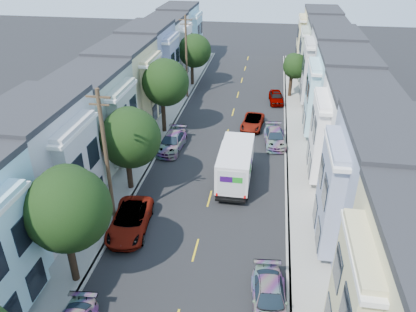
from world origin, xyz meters
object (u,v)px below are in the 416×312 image
Objects in this scene: tree_far_r at (295,67)px; parked_right_c at (275,137)px; tree_b at (67,210)px; parked_right_b at (269,299)px; parked_right_d at (276,97)px; fedex_truck at (236,164)px; tree_e at (194,51)px; lead_sedan at (253,122)px; utility_pole_near at (107,160)px; utility_pole_far at (186,58)px; parked_left_c at (130,221)px; tree_c at (129,138)px; parked_left_d at (172,142)px; tree_d at (165,83)px.

tree_far_r is 14.37m from parked_right_c.
tree_b is 36.58m from tree_far_r.
parked_right_d reaches higher than parked_right_b.
parked_right_b is (11.20, -0.22, -4.58)m from tree_b.
fedex_truck is at bearing -103.43° from tree_far_r.
tree_e is 1.51× the size of lead_sedan.
tree_b is 25.78m from lead_sedan.
parked_right_b is at bearing -93.33° from tree_far_r.
tree_b reaches higher than parked_right_c.
tree_b reaches higher than fedex_truck.
fedex_truck is at bearing 40.06° from utility_pole_near.
utility_pole_far is at bearing -169.87° from tree_far_r.
fedex_truck is at bearing -71.60° from tree_e.
parked_left_c is (-6.64, -7.38, -1.04)m from fedex_truck.
utility_pole_near reaches higher than fedex_truck.
tree_e is at bearing 168.96° from tree_far_r.
utility_pole_far reaches higher than lead_sedan.
tree_far_r reaches higher than lead_sedan.
utility_pole_far is 1.48× the size of fedex_truck.
tree_c reaches higher than parked_right_c.
parked_right_c is (9.80, 2.68, -0.05)m from parked_left_d.
parked_left_d is at bearing 85.43° from tree_b.
tree_c is 15.54m from parked_right_c.
tree_b is 0.76× the size of utility_pole_far.
utility_pole_near is at bearing -114.95° from tree_far_r.
parked_left_d is 1.07× the size of parked_right_c.
tree_e is (-0.00, 36.67, -0.54)m from tree_b.
tree_far_r is 1.18× the size of parked_right_c.
tree_c is 1.27× the size of parked_left_c.
parked_left_d reaches higher than parked_right_c.
parked_left_d is (1.40, 7.35, -3.87)m from tree_c.
tree_e is at bearing 90.00° from tree_d.
tree_e is 1.03× the size of fedex_truck.
lead_sedan is 1.00× the size of parked_right_b.
lead_sedan is 20.08m from parked_left_c.
utility_pole_near reaches higher than parked_right_c.
tree_c is 24.54m from parked_right_d.
parked_right_b is at bearing -28.02° from utility_pole_near.
tree_d is at bearing 90.01° from utility_pole_near.
tree_c is 1.38× the size of parked_left_d.
tree_far_r is 11.69m from lead_sedan.
tree_c is 6.54m from parked_left_c.
lead_sedan is at bearing -55.68° from tree_e.
parked_left_d is (1.40, -19.11, -3.98)m from tree_e.
tree_far_r is at bearing 44.34° from tree_d.
tree_e is at bearing 90.00° from tree_b.
tree_far_r is at bearing 65.05° from utility_pole_near.
tree_far_r is at bearing 10.13° from utility_pole_far.
utility_pole_far is 34.16m from parked_right_b.
tree_far_r is 0.82× the size of fedex_truck.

